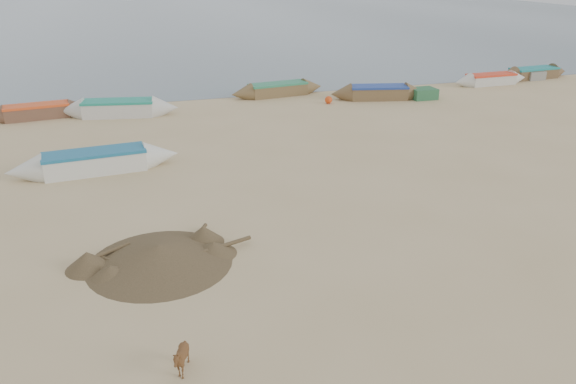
% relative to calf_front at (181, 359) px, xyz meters
% --- Properties ---
extents(ground, '(140.00, 140.00, 0.00)m').
position_rel_calf_front_xyz_m(ground, '(4.23, 2.41, -0.38)').
color(ground, tan).
rests_on(ground, ground).
extents(sea, '(160.00, 160.00, 0.00)m').
position_rel_calf_front_xyz_m(sea, '(4.23, 84.41, -0.38)').
color(sea, slate).
rests_on(sea, ground).
extents(calf_front, '(0.91, 0.87, 0.77)m').
position_rel_calf_front_xyz_m(calf_front, '(0.00, 0.00, 0.00)').
color(calf_front, '#56351B').
rests_on(calf_front, ground).
extents(near_canoe, '(6.72, 1.84, 0.88)m').
position_rel_calf_front_xyz_m(near_canoe, '(-1.78, 13.01, 0.05)').
color(near_canoe, silver).
rests_on(near_canoe, ground).
extents(debris_pile, '(4.83, 4.83, 0.56)m').
position_rel_calf_front_xyz_m(debris_pile, '(-0.02, 4.79, -0.10)').
color(debris_pile, brown).
rests_on(debris_pile, ground).
extents(waterline_canoes, '(48.35, 5.01, 0.88)m').
position_rel_calf_front_xyz_m(waterline_canoes, '(6.89, 22.93, 0.02)').
color(waterline_canoes, silver).
rests_on(waterline_canoes, ground).
extents(beach_clutter, '(46.54, 4.33, 0.64)m').
position_rel_calf_front_xyz_m(beach_clutter, '(8.19, 22.09, -0.09)').
color(beach_clutter, '#316E34').
rests_on(beach_clutter, ground).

